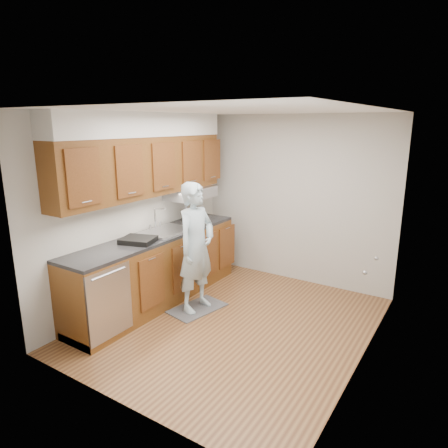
% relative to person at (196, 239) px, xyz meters
% --- Properties ---
extents(floor, '(3.50, 3.50, 0.00)m').
position_rel_person_xyz_m(floor, '(0.61, -0.08, -0.95)').
color(floor, brown).
rests_on(floor, ground).
extents(ceiling, '(3.50, 3.50, 0.00)m').
position_rel_person_xyz_m(ceiling, '(0.61, -0.08, 1.55)').
color(ceiling, white).
rests_on(ceiling, wall_left).
extents(wall_left, '(0.02, 3.50, 2.50)m').
position_rel_person_xyz_m(wall_left, '(-0.89, -0.08, 0.30)').
color(wall_left, '#B3B0A8').
rests_on(wall_left, floor).
extents(wall_right, '(0.02, 3.50, 2.50)m').
position_rel_person_xyz_m(wall_right, '(2.11, -0.08, 0.30)').
color(wall_right, '#B3B0A8').
rests_on(wall_right, floor).
extents(wall_back, '(3.00, 0.02, 2.50)m').
position_rel_person_xyz_m(wall_back, '(0.61, 1.67, 0.30)').
color(wall_back, '#B3B0A8').
rests_on(wall_back, floor).
extents(counter, '(0.64, 2.80, 1.30)m').
position_rel_person_xyz_m(counter, '(-0.59, -0.08, -0.47)').
color(counter, brown).
rests_on(counter, floor).
extents(upper_cabinets, '(0.47, 2.80, 1.21)m').
position_rel_person_xyz_m(upper_cabinets, '(-0.72, -0.04, 0.99)').
color(upper_cabinets, brown).
rests_on(upper_cabinets, wall_left).
extents(closet_door, '(0.02, 1.22, 2.05)m').
position_rel_person_xyz_m(closet_door, '(2.10, 0.22, 0.07)').
color(closet_door, silver).
rests_on(closet_door, wall_right).
extents(floor_mat, '(0.58, 0.81, 0.01)m').
position_rel_person_xyz_m(floor_mat, '(0.00, 0.00, -0.95)').
color(floor_mat, slate).
rests_on(floor_mat, floor).
extents(person, '(0.48, 0.69, 1.88)m').
position_rel_person_xyz_m(person, '(0.00, 0.00, 0.00)').
color(person, '#A6BFCA').
rests_on(person, floor_mat).
extents(soap_bottle_a, '(0.12, 0.12, 0.27)m').
position_rel_person_xyz_m(soap_bottle_a, '(-0.71, 0.72, 0.12)').
color(soap_bottle_a, silver).
rests_on(soap_bottle_a, counter).
extents(soap_bottle_b, '(0.09, 0.09, 0.20)m').
position_rel_person_xyz_m(soap_bottle_b, '(-0.51, 0.69, 0.09)').
color(soap_bottle_b, silver).
rests_on(soap_bottle_b, counter).
extents(soap_bottle_c, '(0.20, 0.20, 0.19)m').
position_rel_person_xyz_m(soap_bottle_c, '(-0.62, 0.71, 0.08)').
color(soap_bottle_c, silver).
rests_on(soap_bottle_c, counter).
extents(steel_can, '(0.07, 0.07, 0.11)m').
position_rel_person_xyz_m(steel_can, '(-0.48, 0.70, 0.04)').
color(steel_can, '#A5A5AA').
rests_on(steel_can, counter).
extents(dish_rack, '(0.47, 0.43, 0.06)m').
position_rel_person_xyz_m(dish_rack, '(-0.54, -0.46, 0.02)').
color(dish_rack, black).
rests_on(dish_rack, counter).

